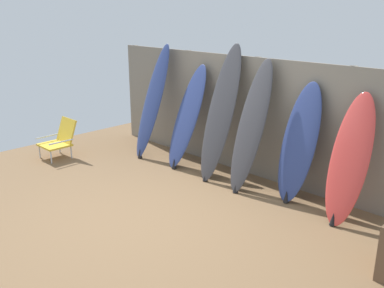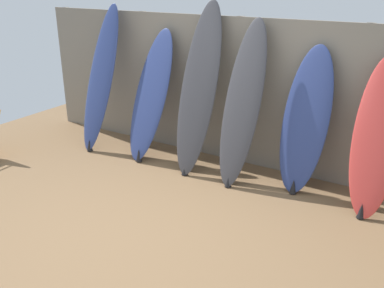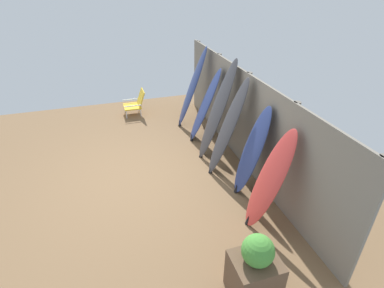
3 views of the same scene
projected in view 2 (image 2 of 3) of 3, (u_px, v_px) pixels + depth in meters
ground at (139, 232)px, 4.01m from camera, size 7.68×7.68×0.00m
fence_back at (237, 92)px, 5.27m from camera, size 6.08×0.11×1.80m
surfboard_navy_0 at (101, 79)px, 5.75m from camera, size 0.47×0.78×1.91m
surfboard_navy_1 at (151, 96)px, 5.45m from camera, size 0.61×0.77×1.64m
surfboard_charcoal_2 at (199, 89)px, 5.04m from camera, size 0.48×0.76×2.00m
surfboard_charcoal_3 at (243, 104)px, 4.76m from camera, size 0.44×0.72×1.83m
surfboard_navy_4 at (305, 121)px, 4.59m from camera, size 0.55×0.55×1.58m
surfboard_red_5 at (377, 139)px, 4.16m from camera, size 0.51×0.68×1.55m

